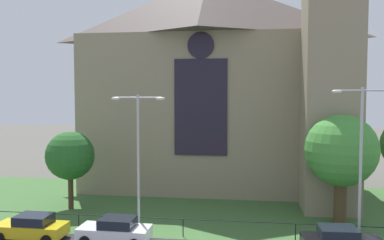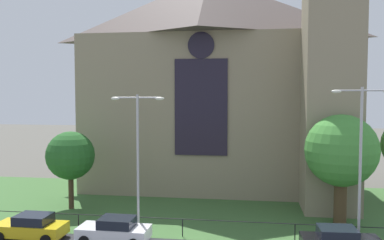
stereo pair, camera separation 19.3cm
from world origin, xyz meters
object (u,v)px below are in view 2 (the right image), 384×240
(tree_right_near, at_px, (341,151))
(streetlamp_far, at_px, (361,147))
(tree_left_near, at_px, (70,156))
(parked_car_yellow, at_px, (31,227))
(parked_car_white, at_px, (115,230))
(church_building, at_px, (216,79))
(streetlamp_near, at_px, (138,147))

(tree_right_near, distance_m, streetlamp_far, 4.25)
(tree_left_near, height_order, parked_car_yellow, tree_left_near)
(tree_right_near, height_order, parked_car_white, tree_right_near)
(church_building, height_order, streetlamp_near, church_building)
(parked_car_white, bearing_deg, streetlamp_far, -172.94)
(tree_left_near, distance_m, parked_car_yellow, 7.48)
(tree_left_near, bearing_deg, streetlamp_near, -36.91)
(streetlamp_near, relative_size, streetlamp_far, 0.95)
(tree_left_near, xyz_separation_m, streetlamp_near, (6.75, -5.07, 1.44))
(tree_right_near, xyz_separation_m, streetlamp_far, (0.17, -4.17, 0.81))
(church_building, xyz_separation_m, streetlamp_far, (9.54, -14.77, -4.52))
(streetlamp_near, bearing_deg, tree_left_near, 143.09)
(parked_car_yellow, bearing_deg, streetlamp_near, -164.80)
(tree_right_near, xyz_separation_m, parked_car_yellow, (-19.15, -5.77, -4.20))
(church_building, bearing_deg, tree_right_near, -48.50)
(tree_left_near, relative_size, streetlamp_near, 0.68)
(streetlamp_near, distance_m, parked_car_yellow, 8.02)
(streetlamp_near, height_order, parked_car_white, streetlamp_near)
(church_building, relative_size, tree_left_near, 4.37)
(tree_right_near, distance_m, streetlamp_near, 13.59)
(church_building, distance_m, parked_car_yellow, 21.31)
(tree_right_near, xyz_separation_m, tree_left_near, (-19.67, 0.90, -0.85))
(parked_car_yellow, distance_m, parked_car_white, 5.20)
(tree_right_near, relative_size, parked_car_white, 1.76)
(streetlamp_far, bearing_deg, parked_car_yellow, -175.27)
(tree_left_near, xyz_separation_m, parked_car_yellow, (0.52, -6.67, -3.34))
(parked_car_yellow, bearing_deg, parked_car_white, -177.88)
(streetlamp_near, xyz_separation_m, streetlamp_far, (13.09, -0.00, 0.23))
(streetlamp_near, bearing_deg, church_building, 76.50)
(tree_left_near, relative_size, parked_car_white, 1.41)
(church_building, height_order, streetlamp_far, church_building)
(parked_car_yellow, bearing_deg, tree_left_near, -84.73)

